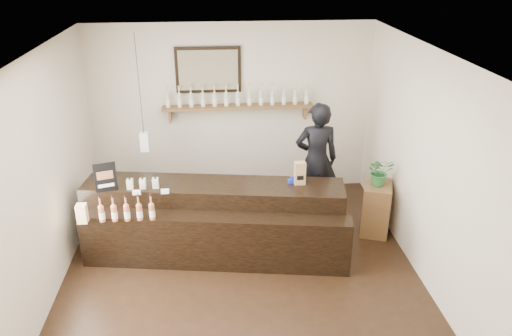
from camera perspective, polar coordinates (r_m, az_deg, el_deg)
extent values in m
plane|color=black|center=(6.53, -1.65, -12.08)|extent=(5.00, 5.00, 0.00)
plane|color=beige|center=(8.14, -2.81, 6.58)|extent=(4.50, 0.00, 4.50)
plane|color=beige|center=(3.71, 0.47, -17.47)|extent=(4.50, 0.00, 4.50)
plane|color=beige|center=(6.13, -23.31, -1.57)|extent=(0.00, 5.00, 5.00)
plane|color=beige|center=(6.32, 18.99, -0.10)|extent=(0.00, 5.00, 5.00)
plane|color=white|center=(5.37, -2.01, 12.78)|extent=(5.00, 5.00, 0.00)
cube|color=brown|center=(7.99, -2.07, 7.00)|extent=(2.40, 0.25, 0.04)
cube|color=brown|center=(8.08, -9.78, 5.96)|extent=(0.04, 0.20, 0.20)
cube|color=brown|center=(8.18, 5.56, 6.43)|extent=(0.04, 0.20, 0.20)
cube|color=black|center=(7.93, -5.48, 11.12)|extent=(1.02, 0.04, 0.72)
cube|color=#4A4330|center=(7.90, -5.48, 11.07)|extent=(0.92, 0.01, 0.62)
cube|color=white|center=(7.41, -12.61, 2.96)|extent=(0.12, 0.12, 0.28)
cylinder|color=black|center=(7.15, -13.23, 9.27)|extent=(0.01, 0.01, 1.41)
cylinder|color=beige|center=(7.98, -10.06, 7.54)|extent=(0.07, 0.07, 0.20)
cone|color=beige|center=(7.95, -10.13, 8.42)|extent=(0.07, 0.07, 0.05)
cylinder|color=beige|center=(7.93, -10.16, 8.83)|extent=(0.02, 0.02, 0.07)
cylinder|color=#EEAA46|center=(7.92, -10.18, 9.16)|extent=(0.03, 0.03, 0.02)
cylinder|color=white|center=(7.99, -10.05, 7.40)|extent=(0.07, 0.07, 0.09)
cylinder|color=beige|center=(7.97, -8.74, 7.60)|extent=(0.07, 0.07, 0.20)
cone|color=beige|center=(7.93, -8.80, 8.48)|extent=(0.07, 0.07, 0.05)
cylinder|color=beige|center=(7.92, -8.82, 8.90)|extent=(0.02, 0.02, 0.07)
cylinder|color=#EEAA46|center=(7.90, -8.85, 9.22)|extent=(0.03, 0.03, 0.02)
cylinder|color=white|center=(7.97, -8.73, 7.46)|extent=(0.07, 0.07, 0.09)
cylinder|color=beige|center=(7.96, -7.41, 7.66)|extent=(0.07, 0.07, 0.20)
cone|color=beige|center=(7.92, -7.46, 8.54)|extent=(0.07, 0.07, 0.05)
cylinder|color=beige|center=(7.90, -7.48, 8.95)|extent=(0.02, 0.02, 0.07)
cylinder|color=#EEAA46|center=(7.89, -7.50, 9.28)|extent=(0.03, 0.03, 0.02)
cylinder|color=white|center=(7.96, -7.40, 7.52)|extent=(0.07, 0.07, 0.09)
cylinder|color=beige|center=(7.95, -6.08, 7.71)|extent=(0.07, 0.07, 0.20)
cone|color=beige|center=(7.91, -6.12, 8.59)|extent=(0.07, 0.07, 0.05)
cylinder|color=beige|center=(7.90, -6.14, 9.01)|extent=(0.02, 0.02, 0.07)
cylinder|color=#EEAA46|center=(7.89, -6.15, 9.34)|extent=(0.03, 0.03, 0.02)
cylinder|color=white|center=(7.95, -6.07, 7.57)|extent=(0.07, 0.07, 0.09)
cylinder|color=beige|center=(7.95, -4.75, 7.76)|extent=(0.07, 0.07, 0.20)
cone|color=beige|center=(7.91, -4.78, 8.64)|extent=(0.07, 0.07, 0.05)
cylinder|color=beige|center=(7.90, -4.79, 9.06)|extent=(0.02, 0.02, 0.07)
cylinder|color=#EEAA46|center=(7.88, -4.81, 9.39)|extent=(0.03, 0.03, 0.02)
cylinder|color=white|center=(7.95, -4.74, 7.62)|extent=(0.07, 0.07, 0.09)
cylinder|color=beige|center=(7.95, -3.41, 7.80)|extent=(0.07, 0.07, 0.20)
cone|color=beige|center=(7.91, -3.44, 8.68)|extent=(0.07, 0.07, 0.05)
cylinder|color=beige|center=(7.90, -3.45, 9.10)|extent=(0.02, 0.02, 0.07)
cylinder|color=#EEAA46|center=(7.89, -3.46, 9.43)|extent=(0.03, 0.03, 0.02)
cylinder|color=white|center=(7.95, -3.41, 7.66)|extent=(0.07, 0.07, 0.09)
cylinder|color=beige|center=(7.96, -2.08, 7.84)|extent=(0.07, 0.07, 0.20)
cone|color=beige|center=(7.92, -2.10, 8.72)|extent=(0.07, 0.07, 0.05)
cylinder|color=beige|center=(7.90, -2.10, 9.14)|extent=(0.02, 0.02, 0.07)
cylinder|color=#EEAA46|center=(7.89, -2.11, 9.47)|extent=(0.03, 0.03, 0.02)
cylinder|color=white|center=(7.96, -2.08, 7.70)|extent=(0.07, 0.07, 0.09)
cylinder|color=beige|center=(7.97, -0.75, 7.88)|extent=(0.07, 0.07, 0.20)
cone|color=beige|center=(7.93, -0.76, 8.76)|extent=(0.07, 0.07, 0.05)
cylinder|color=beige|center=(7.92, -0.76, 9.18)|extent=(0.02, 0.02, 0.07)
cylinder|color=#EEAA46|center=(7.90, -0.76, 9.51)|extent=(0.03, 0.03, 0.02)
cylinder|color=white|center=(7.97, -0.75, 7.74)|extent=(0.07, 0.07, 0.09)
cylinder|color=beige|center=(7.98, 0.57, 7.91)|extent=(0.07, 0.07, 0.20)
cone|color=beige|center=(7.95, 0.58, 8.79)|extent=(0.07, 0.07, 0.05)
cylinder|color=beige|center=(7.93, 0.58, 9.21)|extent=(0.02, 0.02, 0.07)
cylinder|color=#EEAA46|center=(7.92, 0.58, 9.54)|extent=(0.03, 0.03, 0.02)
cylinder|color=white|center=(7.99, 0.57, 7.77)|extent=(0.07, 0.07, 0.09)
cylinder|color=beige|center=(8.00, 1.89, 7.94)|extent=(0.07, 0.07, 0.20)
cone|color=beige|center=(7.96, 1.91, 8.82)|extent=(0.07, 0.07, 0.05)
cylinder|color=beige|center=(7.95, 1.91, 9.23)|extent=(0.02, 0.02, 0.07)
cylinder|color=#EEAA46|center=(7.94, 1.92, 9.56)|extent=(0.03, 0.03, 0.02)
cylinder|color=white|center=(8.00, 1.89, 7.80)|extent=(0.07, 0.07, 0.09)
cylinder|color=beige|center=(8.02, 3.21, 7.96)|extent=(0.07, 0.07, 0.20)
cone|color=beige|center=(7.99, 3.23, 8.84)|extent=(0.07, 0.07, 0.05)
cylinder|color=beige|center=(7.97, 3.24, 9.25)|extent=(0.02, 0.02, 0.07)
cylinder|color=#EEAA46|center=(7.96, 3.25, 9.58)|extent=(0.03, 0.03, 0.02)
cylinder|color=white|center=(8.03, 3.20, 7.82)|extent=(0.07, 0.07, 0.09)
cylinder|color=beige|center=(8.05, 4.51, 7.98)|extent=(0.07, 0.07, 0.20)
cone|color=beige|center=(8.01, 4.54, 8.85)|extent=(0.07, 0.07, 0.05)
cylinder|color=beige|center=(8.00, 4.56, 9.27)|extent=(0.02, 0.02, 0.07)
cylinder|color=#EEAA46|center=(7.99, 4.57, 9.59)|extent=(0.03, 0.03, 0.02)
cylinder|color=white|center=(8.06, 4.51, 7.84)|extent=(0.07, 0.07, 0.09)
cylinder|color=beige|center=(8.08, 5.81, 8.00)|extent=(0.07, 0.07, 0.20)
cone|color=beige|center=(8.05, 5.85, 8.86)|extent=(0.07, 0.07, 0.05)
cylinder|color=beige|center=(8.03, 5.86, 9.28)|extent=(0.02, 0.02, 0.07)
cylinder|color=#EEAA46|center=(8.02, 5.88, 9.60)|extent=(0.03, 0.03, 0.02)
cylinder|color=white|center=(8.09, 5.80, 7.86)|extent=(0.07, 0.07, 0.09)
cube|color=black|center=(6.85, -4.77, -5.45)|extent=(3.52, 1.12, 0.97)
cube|color=black|center=(6.51, -4.70, -8.34)|extent=(3.47, 0.82, 0.73)
cube|color=white|center=(6.49, -13.49, -2.74)|extent=(0.10, 0.04, 0.05)
cube|color=white|center=(6.44, -10.36, -2.65)|extent=(0.10, 0.04, 0.05)
cube|color=#D0BA7F|center=(6.51, -19.19, -5.39)|extent=(0.12, 0.12, 0.12)
cube|color=#D0BA7F|center=(6.46, -19.34, -4.46)|extent=(0.12, 0.12, 0.12)
cube|color=beige|center=(6.64, -14.20, -1.78)|extent=(0.08, 0.08, 0.13)
cube|color=#D0A2A9|center=(6.60, -14.25, -1.96)|extent=(0.07, 0.00, 0.06)
cylinder|color=black|center=(6.61, -14.27, -1.15)|extent=(0.02, 0.02, 0.03)
cube|color=beige|center=(6.62, -12.81, -1.74)|extent=(0.08, 0.08, 0.13)
cube|color=#D0A2A9|center=(6.58, -12.85, -1.92)|extent=(0.07, 0.00, 0.06)
cylinder|color=black|center=(6.58, -12.87, -1.11)|extent=(0.02, 0.02, 0.03)
cube|color=beige|center=(6.60, -11.40, -1.70)|extent=(0.08, 0.08, 0.13)
cube|color=#D0A2A9|center=(6.55, -11.44, -1.87)|extent=(0.07, 0.00, 0.06)
cylinder|color=black|center=(6.56, -11.46, -1.06)|extent=(0.02, 0.02, 0.03)
cylinder|color=#B35E3C|center=(6.44, -17.22, -5.04)|extent=(0.07, 0.07, 0.20)
cone|color=#B35E3C|center=(6.38, -17.36, -4.04)|extent=(0.07, 0.07, 0.05)
cylinder|color=#B35E3C|center=(6.35, -17.43, -3.56)|extent=(0.02, 0.02, 0.07)
cylinder|color=black|center=(6.33, -17.48, -3.19)|extent=(0.03, 0.03, 0.02)
cylinder|color=white|center=(6.45, -17.20, -5.20)|extent=(0.07, 0.07, 0.09)
cylinder|color=#B35E3C|center=(6.40, -15.88, -5.02)|extent=(0.07, 0.07, 0.20)
cone|color=#B35E3C|center=(6.35, -16.01, -4.01)|extent=(0.07, 0.07, 0.05)
cylinder|color=#B35E3C|center=(6.32, -16.07, -3.53)|extent=(0.02, 0.02, 0.07)
cylinder|color=black|center=(6.30, -16.12, -3.15)|extent=(0.03, 0.03, 0.02)
cylinder|color=white|center=(6.41, -15.86, -5.17)|extent=(0.07, 0.07, 0.09)
cylinder|color=#B35E3C|center=(6.38, -14.53, -4.99)|extent=(0.07, 0.07, 0.20)
cone|color=#B35E3C|center=(6.32, -14.65, -3.98)|extent=(0.07, 0.07, 0.05)
cylinder|color=#B35E3C|center=(6.29, -14.71, -3.50)|extent=(0.02, 0.02, 0.07)
cylinder|color=black|center=(6.27, -14.75, -3.12)|extent=(0.03, 0.03, 0.02)
cylinder|color=white|center=(6.39, -14.51, -5.15)|extent=(0.07, 0.07, 0.09)
cylinder|color=#B35E3C|center=(6.35, -13.17, -4.96)|extent=(0.07, 0.07, 0.20)
cone|color=#B35E3C|center=(6.29, -13.28, -3.95)|extent=(0.07, 0.07, 0.05)
cylinder|color=#B35E3C|center=(6.26, -13.33, -3.47)|extent=(0.02, 0.02, 0.07)
cylinder|color=black|center=(6.24, -13.37, -3.08)|extent=(0.03, 0.03, 0.02)
cylinder|color=white|center=(6.36, -13.15, -5.12)|extent=(0.07, 0.07, 0.09)
cylinder|color=#B35E3C|center=(6.33, -11.80, -4.93)|extent=(0.07, 0.07, 0.20)
cone|color=#B35E3C|center=(6.27, -11.90, -3.92)|extent=(0.07, 0.07, 0.05)
cylinder|color=#B35E3C|center=(6.24, -11.94, -3.43)|extent=(0.02, 0.02, 0.07)
cylinder|color=black|center=(6.22, -11.98, -3.05)|extent=(0.03, 0.03, 0.02)
cylinder|color=white|center=(6.34, -11.78, -5.09)|extent=(0.07, 0.07, 0.09)
cube|color=black|center=(6.61, -16.84, -1.02)|extent=(0.27, 0.10, 0.39)
cube|color=brown|center=(6.58, -16.89, -0.80)|extent=(0.19, 0.06, 0.11)
cube|color=white|center=(6.64, -16.74, -1.93)|extent=(0.19, 0.06, 0.04)
cube|color=#9C724B|center=(6.56, 5.03, -0.58)|extent=(0.14, 0.11, 0.31)
cube|color=black|center=(6.53, 5.10, -1.14)|extent=(0.09, 0.00, 0.06)
cube|color=#172CA5|center=(6.62, 4.21, -1.51)|extent=(0.12, 0.06, 0.05)
cylinder|color=#172CA5|center=(6.61, 4.22, -1.18)|extent=(0.07, 0.03, 0.06)
cube|color=brown|center=(7.43, 13.53, -4.49)|extent=(0.53, 0.62, 0.76)
imported|color=#2B6D34|center=(7.17, 13.97, -0.39)|extent=(0.37, 0.32, 0.41)
imported|color=black|center=(7.53, 6.95, 1.77)|extent=(0.74, 0.49, 2.02)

